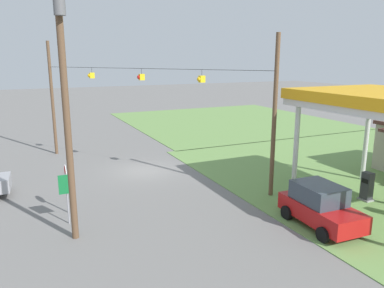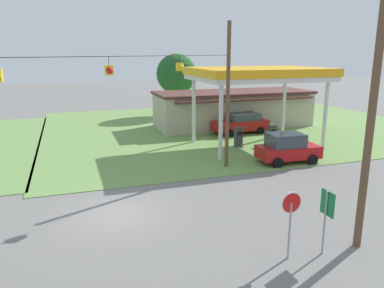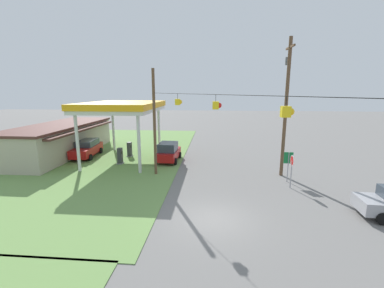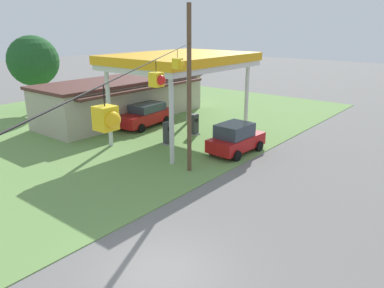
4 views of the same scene
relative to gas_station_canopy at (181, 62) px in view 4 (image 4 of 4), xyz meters
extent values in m
plane|color=slate|center=(-11.85, -9.21, -5.45)|extent=(160.00, 160.00, 0.00)
cube|color=#6B934C|center=(2.00, 8.04, -5.43)|extent=(36.00, 28.00, 0.04)
cube|color=silver|center=(0.00, 0.00, -0.20)|extent=(9.40, 6.72, 0.35)
cube|color=orange|center=(0.00, 0.00, 0.25)|extent=(9.60, 6.92, 0.55)
cylinder|color=silver|center=(-4.10, -2.76, -2.91)|extent=(0.28, 0.28, 5.07)
cylinder|color=silver|center=(4.10, -2.76, -2.91)|extent=(0.28, 0.28, 5.07)
cylinder|color=silver|center=(-4.10, 2.76, -2.91)|extent=(0.28, 0.28, 5.07)
cylinder|color=silver|center=(4.10, 2.76, -2.91)|extent=(0.28, 0.28, 5.07)
cube|color=#B2A893|center=(1.78, 8.04, -3.85)|extent=(14.87, 5.22, 3.19)
cube|color=#512D28|center=(1.78, 8.04, -2.14)|extent=(15.17, 5.52, 0.24)
cube|color=#512D28|center=(1.78, 5.08, -2.51)|extent=(13.38, 0.70, 0.20)
cube|color=gray|center=(-1.45, 0.00, -5.39)|extent=(0.71, 0.56, 0.12)
cube|color=#333338|center=(-1.45, 0.00, -4.59)|extent=(0.55, 0.40, 1.48)
cube|color=black|center=(-1.45, -0.22, -4.30)|extent=(0.39, 0.03, 0.24)
cube|color=gray|center=(1.45, 0.00, -5.39)|extent=(0.71, 0.56, 0.12)
cube|color=#333338|center=(1.45, 0.00, -4.59)|extent=(0.55, 0.40, 1.48)
cube|color=black|center=(1.45, -0.22, -4.30)|extent=(0.39, 0.03, 0.24)
cube|color=#AD1414|center=(-0.04, -4.58, -4.71)|extent=(4.12, 2.03, 0.79)
cube|color=#333D47|center=(-0.28, -4.57, -3.90)|extent=(2.29, 1.80, 0.84)
cylinder|color=black|center=(1.25, -3.70, -5.11)|extent=(0.69, 0.25, 0.68)
cylinder|color=black|center=(1.17, -5.58, -5.11)|extent=(0.69, 0.25, 0.68)
cylinder|color=black|center=(-1.25, -3.59, -5.11)|extent=(0.69, 0.25, 0.68)
cylinder|color=black|center=(-1.33, -5.47, -5.11)|extent=(0.69, 0.25, 0.68)
cube|color=#AD1414|center=(0.89, 4.58, -4.68)|extent=(5.15, 2.29, 0.87)
cube|color=#333D47|center=(1.19, 4.61, -3.93)|extent=(2.89, 1.94, 0.63)
cylinder|color=black|center=(-0.57, 3.51, -5.11)|extent=(0.70, 0.28, 0.68)
cylinder|color=black|center=(-0.74, 5.39, -5.11)|extent=(0.70, 0.28, 0.68)
cylinder|color=black|center=(2.52, 3.78, -5.11)|extent=(0.70, 0.28, 0.68)
cylinder|color=black|center=(2.36, 5.66, -5.11)|extent=(0.70, 0.28, 0.68)
cylinder|color=brown|center=(-4.29, -4.21, -1.02)|extent=(0.24, 0.24, 8.87)
cylinder|color=black|center=(-11.85, -9.21, 1.47)|extent=(15.14, 10.02, 0.02)
cylinder|color=black|center=(-15.63, -11.71, 1.29)|extent=(0.02, 0.02, 0.35)
cube|color=yellow|center=(-15.63, -11.71, 0.92)|extent=(0.32, 0.32, 0.40)
sphere|color=yellow|center=(-15.63, -11.88, 0.92)|extent=(0.28, 0.28, 0.28)
cylinder|color=black|center=(-11.85, -9.21, 1.29)|extent=(0.02, 0.02, 0.35)
cube|color=yellow|center=(-11.85, -9.21, 0.92)|extent=(0.32, 0.32, 0.40)
sphere|color=red|center=(-11.85, -9.38, 0.92)|extent=(0.28, 0.28, 0.28)
cylinder|color=black|center=(-8.07, -6.71, 1.29)|extent=(0.02, 0.02, 0.35)
cube|color=yellow|center=(-8.07, -6.71, 0.92)|extent=(0.32, 0.32, 0.40)
sphere|color=yellow|center=(-8.07, -6.88, 0.92)|extent=(0.28, 0.28, 0.28)
cylinder|color=#4C3828|center=(-1.58, 16.23, -4.01)|extent=(0.44, 0.44, 2.88)
sphere|color=#1E5123|center=(-1.58, 16.23, -0.76)|extent=(4.53, 4.53, 4.53)
camera|label=1|loc=(11.93, -16.64, 2.11)|focal=35.00mm
camera|label=2|loc=(-13.58, -25.06, 1.63)|focal=35.00mm
camera|label=3|loc=(-25.18, -9.13, 1.67)|focal=24.00mm
camera|label=4|loc=(-19.40, -16.58, 2.39)|focal=35.00mm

